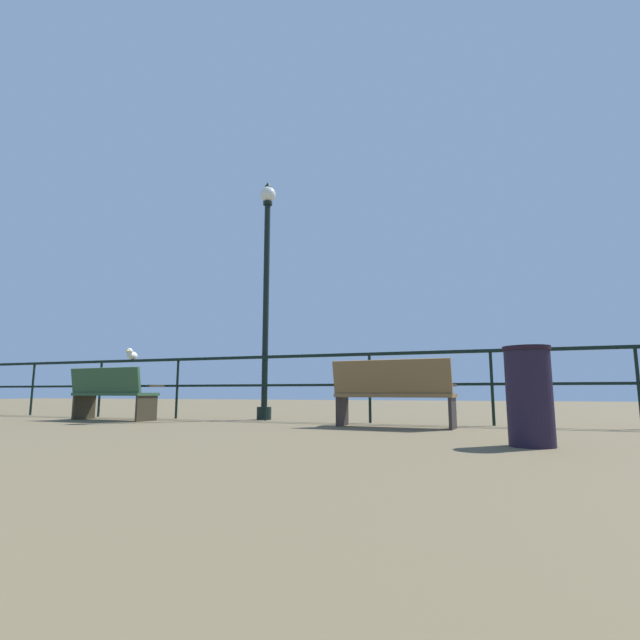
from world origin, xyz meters
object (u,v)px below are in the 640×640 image
bench_near_right (392,390)px  lamppost_center (266,283)px  seagull_on_rail (132,355)px  bench_near_left (111,391)px  trash_bin (529,396)px

bench_near_right → lamppost_center: 3.36m
seagull_on_rail → bench_near_right: bearing=-9.6°
bench_near_right → lamppost_center: lamppost_center is taller
bench_near_right → seagull_on_rail: size_ratio=3.75×
bench_near_left → trash_bin: size_ratio=1.76×
bench_near_left → bench_near_right: size_ratio=0.94×
lamppost_center → bench_near_right: bearing=-24.1°
seagull_on_rail → trash_bin: 7.40m
trash_bin → bench_near_left: bearing=164.4°
bench_near_right → trash_bin: size_ratio=1.87×
seagull_on_rail → lamppost_center: bearing=4.7°
seagull_on_rail → trash_bin: seagull_on_rail is taller
lamppost_center → trash_bin: size_ratio=4.96×
lamppost_center → seagull_on_rail: size_ratio=9.93×
lamppost_center → seagull_on_rail: lamppost_center is taller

